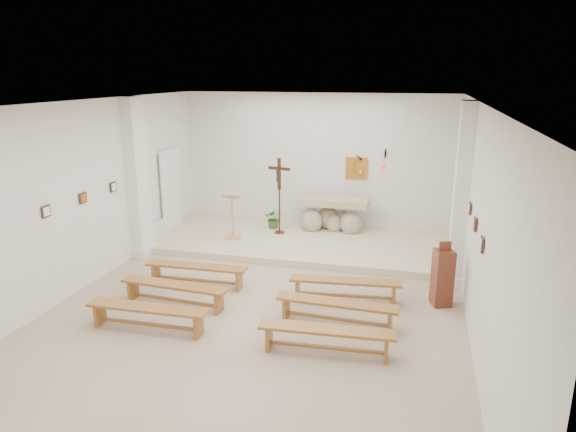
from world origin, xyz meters
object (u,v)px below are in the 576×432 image
(bench_right_front, at_px, (345,285))
(bench_left_second, at_px, (174,289))
(bench_left_third, at_px, (148,312))
(altar, at_px, (332,217))
(donation_pedestal, at_px, (442,277))
(crucifix_stand, at_px, (279,190))
(bench_right_second, at_px, (337,307))
(bench_right_third, at_px, (327,335))
(lectern, at_px, (232,216))
(bench_left_front, at_px, (196,270))

(bench_right_front, distance_m, bench_left_second, 3.02)
(bench_right_front, bearing_deg, bench_left_third, -152.93)
(altar, bearing_deg, donation_pedestal, -54.30)
(crucifix_stand, distance_m, donation_pedestal, 4.82)
(bench_left_second, relative_size, bench_left_third, 1.01)
(bench_right_second, bearing_deg, bench_right_front, 92.38)
(bench_right_second, relative_size, bench_right_third, 1.00)
(crucifix_stand, distance_m, bench_right_second, 4.73)
(lectern, xyz_separation_m, bench_right_front, (3.08, -2.53, -0.39))
(crucifix_stand, xyz_separation_m, bench_right_front, (2.10, -3.20, -0.91))
(lectern, relative_size, bench_right_second, 0.57)
(altar, relative_size, bench_left_third, 0.88)
(lectern, relative_size, bench_left_second, 0.57)
(bench_left_third, bearing_deg, bench_right_front, 31.65)
(lectern, height_order, bench_right_front, lectern)
(donation_pedestal, xyz_separation_m, bench_left_second, (-4.54, -1.21, -0.21))
(donation_pedestal, height_order, bench_left_second, donation_pedestal)
(lectern, bearing_deg, bench_right_third, -61.64)
(altar, bearing_deg, bench_right_front, -77.16)
(bench_right_third, bearing_deg, altar, 95.47)
(bench_left_front, relative_size, bench_right_front, 0.99)
(crucifix_stand, xyz_separation_m, bench_left_second, (-0.77, -4.13, -0.91))
(crucifix_stand, bearing_deg, bench_right_third, -56.33)
(lectern, relative_size, crucifix_stand, 0.61)
(bench_right_second, distance_m, bench_right_third, 0.93)
(altar, distance_m, bench_left_third, 5.99)
(lectern, bearing_deg, crucifix_stand, 27.80)
(bench_right_front, relative_size, bench_left_third, 1.01)
(bench_right_second, bearing_deg, donation_pedestal, 38.53)
(bench_left_second, bearing_deg, lectern, 97.23)
(bench_left_second, bearing_deg, bench_right_second, 3.89)
(altar, xyz_separation_m, bench_right_second, (0.89, -4.72, -0.18))
(crucifix_stand, xyz_separation_m, donation_pedestal, (3.76, -2.92, -0.71))
(lectern, bearing_deg, bench_right_front, -46.10)
(donation_pedestal, bearing_deg, bench_left_second, 176.00)
(crucifix_stand, distance_m, bench_left_second, 4.30)
(lectern, bearing_deg, bench_left_front, -92.07)
(bench_right_third, bearing_deg, bench_right_second, 86.52)
(altar, xyz_separation_m, donation_pedestal, (2.55, -3.50, 0.03))
(altar, height_order, bench_left_front, altar)
(bench_left_front, height_order, bench_right_front, same)
(bench_right_front, height_order, bench_right_third, same)
(bench_left_second, xyz_separation_m, bench_right_second, (2.87, 0.00, 0.00))
(bench_right_front, relative_size, bench_right_second, 1.01)
(bench_right_third, bearing_deg, lectern, 121.50)
(altar, distance_m, bench_right_third, 5.72)
(bench_right_second, relative_size, bench_left_third, 1.00)
(bench_right_front, relative_size, bench_left_second, 1.00)
(altar, bearing_deg, lectern, -150.65)
(altar, bearing_deg, bench_right_third, -81.44)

